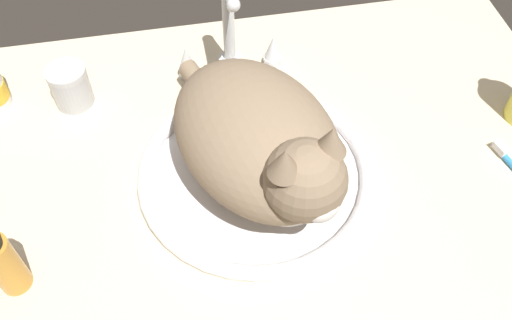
% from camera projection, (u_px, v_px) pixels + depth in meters
% --- Properties ---
extents(countertop, '(1.04, 0.71, 0.03)m').
position_uv_depth(countertop, '(265.00, 170.00, 0.87)').
color(countertop, beige).
rests_on(countertop, ground).
extents(sink_basin, '(0.36, 0.36, 0.02)m').
position_uv_depth(sink_basin, '(256.00, 172.00, 0.84)').
color(sink_basin, white).
rests_on(sink_basin, countertop).
extents(faucet, '(0.18, 0.09, 0.20)m').
position_uv_depth(faucet, '(230.00, 39.00, 0.93)').
color(faucet, silver).
rests_on(faucet, countertop).
extents(cat, '(0.29, 0.39, 0.19)m').
position_uv_depth(cat, '(263.00, 144.00, 0.76)').
color(cat, '#8C755B').
rests_on(cat, sink_basin).
extents(metal_jar, '(0.07, 0.07, 0.07)m').
position_uv_depth(metal_jar, '(70.00, 86.00, 0.91)').
color(metal_jar, '#B2B5BA').
rests_on(metal_jar, countertop).
extents(amber_bottle, '(0.04, 0.04, 0.12)m').
position_uv_depth(amber_bottle, '(3.00, 263.00, 0.69)').
color(amber_bottle, gold).
rests_on(amber_bottle, countertop).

